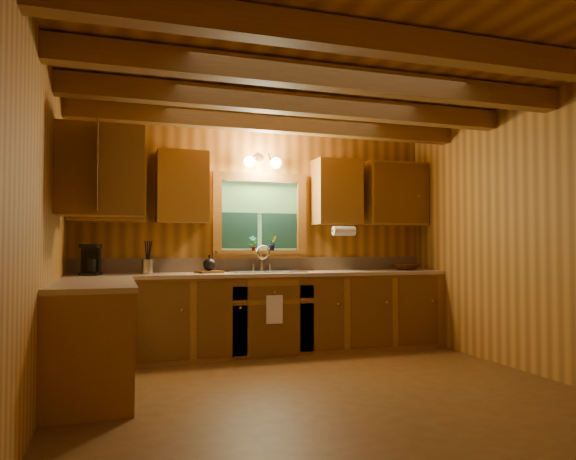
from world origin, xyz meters
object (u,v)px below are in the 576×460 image
(coffee_maker, at_px, (91,260))
(wicker_basket, at_px, (406,267))
(sink, at_px, (266,276))
(cutting_board, at_px, (209,272))

(coffee_maker, xyz_separation_m, wicker_basket, (3.64, 0.07, -0.12))
(sink, bearing_deg, wicker_basket, 0.46)
(coffee_maker, distance_m, wicker_basket, 3.64)
(sink, relative_size, wicker_basket, 2.53)
(cutting_board, relative_size, wicker_basket, 0.84)
(cutting_board, bearing_deg, coffee_maker, 165.15)
(coffee_maker, distance_m, cutting_board, 1.22)
(wicker_basket, bearing_deg, sink, -179.54)
(coffee_maker, height_order, wicker_basket, coffee_maker)
(sink, xyz_separation_m, wicker_basket, (1.79, 0.01, 0.08))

